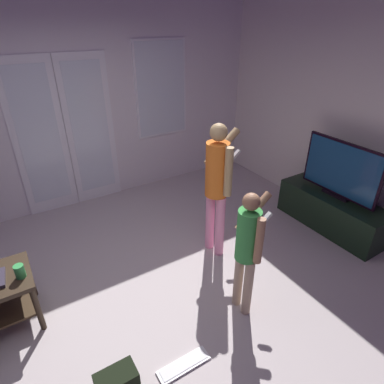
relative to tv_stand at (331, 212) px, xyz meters
name	(u,v)px	position (x,y,z in m)	size (l,w,h in m)	color
ground_plane	(139,307)	(-2.68, 0.08, -0.24)	(6.06, 4.76, 0.02)	#B7ABAA
wall_back_with_doors	(62,112)	(-2.63, 2.43, 1.11)	(6.06, 0.09, 2.76)	silver
wall_right_plain	(363,121)	(0.32, 0.08, 1.13)	(0.06, 4.76, 2.73)	white
tv_stand	(331,212)	(0.00, 0.00, 0.00)	(0.47, 1.38, 0.46)	black
flat_screen_tv	(341,170)	(0.00, 0.00, 0.59)	(0.08, 1.01, 0.71)	black
person_adult	(218,180)	(-1.55, 0.41, 0.70)	(0.61, 0.47, 1.55)	pink
person_child	(248,244)	(-1.84, -0.44, 0.52)	(0.50, 0.34, 1.25)	tan
loose_keyboard	(184,365)	(-2.62, -0.67, -0.22)	(0.44, 0.13, 0.02)	white
cup_by_laptop	(20,271)	(-3.55, 0.45, 0.35)	(0.08, 0.08, 0.12)	green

